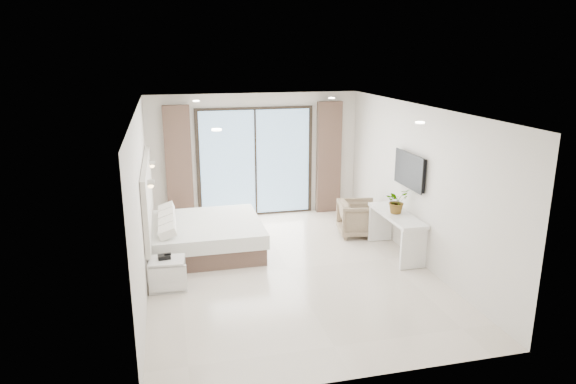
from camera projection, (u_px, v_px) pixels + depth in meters
name	position (u px, v px, depth m)	size (l,w,h in m)	color
ground	(288.00, 269.00, 8.68)	(6.20, 6.20, 0.00)	beige
room_shell	(266.00, 168.00, 9.03)	(4.62, 6.22, 2.72)	silver
bed	(204.00, 236.00, 9.37)	(2.01, 1.91, 0.70)	brown
nightstand	(168.00, 274.00, 7.91)	(0.57, 0.48, 0.48)	white
phone	(164.00, 257.00, 7.86)	(0.19, 0.15, 0.06)	black
console_desk	(396.00, 225.00, 9.18)	(0.48, 1.52, 0.77)	white
plant	(397.00, 204.00, 9.12)	(0.40, 0.44, 0.35)	#33662D
armchair	(358.00, 217.00, 10.19)	(0.74, 0.69, 0.76)	#8D785C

